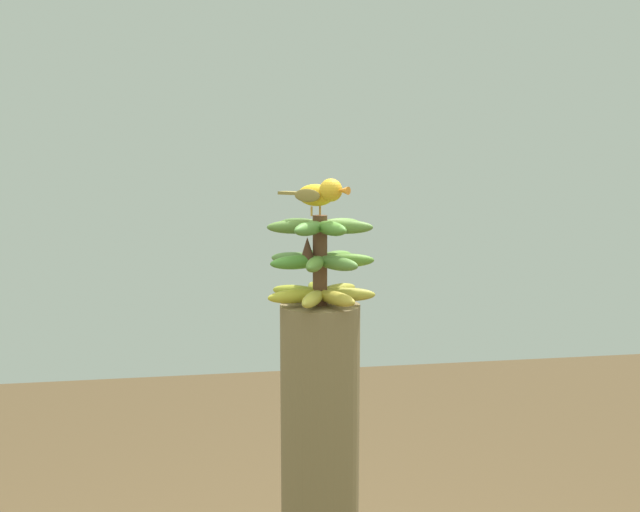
{
  "coord_description": "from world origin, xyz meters",
  "views": [
    {
      "loc": [
        -1.78,
        0.29,
        1.74
      ],
      "look_at": [
        0.0,
        0.0,
        1.49
      ],
      "focal_mm": 40.83,
      "sensor_mm": 36.0,
      "label": 1
    }
  ],
  "objects": [
    {
      "name": "perched_bird",
      "position": [
        -0.02,
        0.0,
        1.65
      ],
      "size": [
        0.17,
        0.16,
        0.09
      ],
      "color": "#C68933",
      "rests_on": "banana_bunch"
    },
    {
      "name": "banana_bunch",
      "position": [
        -0.0,
        0.0,
        1.48
      ],
      "size": [
        0.27,
        0.28,
        0.23
      ],
      "color": "brown",
      "rests_on": "banana_tree"
    }
  ]
}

